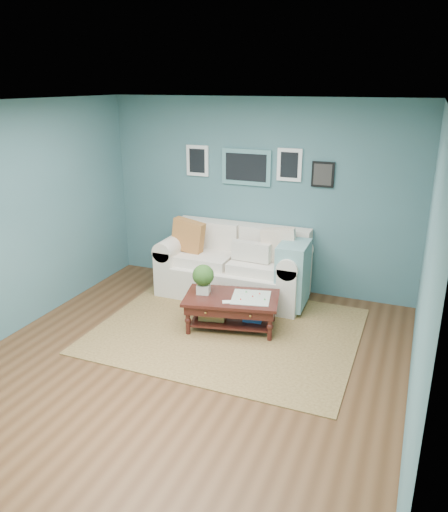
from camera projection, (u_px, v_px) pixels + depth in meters
The scene contains 4 objects.
room_shell at pixel (182, 245), 4.92m from camera, with size 5.00×5.02×2.70m.
area_rug at pixel (228, 330), 6.10m from camera, with size 3.08×2.46×0.01m, color brown.
loveseat at pixel (240, 266), 6.99m from camera, with size 2.10×0.95×1.08m.
coffee_table at pixel (227, 301), 6.07m from camera, with size 1.25×0.89×0.79m.
Camera 1 is at (2.14, -4.13, 2.88)m, focal length 35.00 mm.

